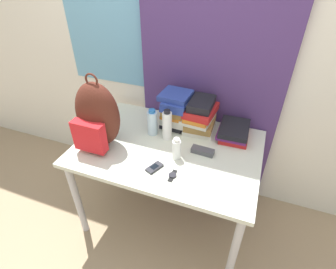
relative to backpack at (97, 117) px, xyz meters
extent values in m
plane|color=#9E8466|center=(0.44, -0.29, -0.95)|extent=(12.00, 12.00, 0.00)
cube|color=silver|center=(0.44, 0.65, 0.30)|extent=(6.00, 0.05, 2.50)
cube|color=#66A3C6|center=(-0.05, 0.62, 0.35)|extent=(1.10, 0.01, 0.80)
cube|color=#4C336B|center=(0.60, 0.59, 0.30)|extent=(1.05, 0.04, 2.50)
cube|color=beige|center=(0.44, 0.13, -0.23)|extent=(1.24, 0.85, 0.03)
cylinder|color=#B2B2B7|center=(-0.12, -0.24, -0.60)|extent=(0.05, 0.05, 0.70)
cylinder|color=#B2B2B7|center=(1.01, -0.24, -0.60)|extent=(0.05, 0.05, 0.70)
cylinder|color=#B2B2B7|center=(-0.12, 0.51, -0.60)|extent=(0.05, 0.05, 0.70)
cylinder|color=#B2B2B7|center=(1.01, 0.51, -0.60)|extent=(0.05, 0.05, 0.70)
ellipsoid|color=#512319|center=(0.00, 0.01, 0.01)|extent=(0.31, 0.20, 0.46)
cube|color=red|center=(0.00, -0.11, -0.08)|extent=(0.21, 0.07, 0.20)
torus|color=#512319|center=(0.00, 0.01, 0.25)|extent=(0.09, 0.01, 0.09)
cube|color=black|center=(0.40, 0.41, -0.20)|extent=(0.18, 0.22, 0.04)
cube|color=silver|center=(0.41, 0.40, -0.15)|extent=(0.21, 0.23, 0.06)
cube|color=orange|center=(0.40, 0.42, -0.11)|extent=(0.16, 0.25, 0.02)
cube|color=olive|center=(0.40, 0.41, -0.08)|extent=(0.19, 0.25, 0.04)
cube|color=navy|center=(0.40, 0.41, -0.04)|extent=(0.18, 0.27, 0.04)
cube|color=navy|center=(0.41, 0.40, -0.01)|extent=(0.18, 0.24, 0.03)
cube|color=navy|center=(0.40, 0.41, 0.03)|extent=(0.22, 0.22, 0.04)
cube|color=silver|center=(0.59, 0.40, -0.20)|extent=(0.23, 0.23, 0.03)
cube|color=olive|center=(0.59, 0.41, -0.16)|extent=(0.21, 0.25, 0.05)
cube|color=silver|center=(0.57, 0.41, -0.12)|extent=(0.22, 0.27, 0.03)
cube|color=orange|center=(0.58, 0.40, -0.09)|extent=(0.19, 0.27, 0.03)
cube|color=red|center=(0.59, 0.41, -0.05)|extent=(0.22, 0.27, 0.05)
cube|color=black|center=(0.59, 0.41, 0.00)|extent=(0.16, 0.23, 0.05)
cube|color=red|center=(0.85, 0.41, -0.20)|extent=(0.20, 0.27, 0.03)
cube|color=#6B2370|center=(0.84, 0.40, -0.18)|extent=(0.21, 0.25, 0.03)
cube|color=black|center=(0.84, 0.40, -0.15)|extent=(0.21, 0.27, 0.03)
cylinder|color=silver|center=(0.28, 0.24, -0.13)|extent=(0.07, 0.07, 0.18)
cylinder|color=#286BB7|center=(0.28, 0.24, -0.03)|extent=(0.05, 0.05, 0.02)
cylinder|color=white|center=(0.40, 0.22, -0.12)|extent=(0.07, 0.07, 0.21)
cylinder|color=black|center=(0.40, 0.22, 0.00)|extent=(0.04, 0.04, 0.02)
cylinder|color=white|center=(0.53, 0.04, -0.15)|extent=(0.06, 0.06, 0.13)
cylinder|color=white|center=(0.53, 0.04, -0.08)|extent=(0.04, 0.04, 0.02)
cube|color=#2D2D33|center=(0.45, -0.10, -0.21)|extent=(0.09, 0.12, 0.02)
cube|color=black|center=(0.45, -0.10, -0.20)|extent=(0.05, 0.06, 0.00)
cube|color=#47474C|center=(0.68, 0.15, -0.20)|extent=(0.15, 0.06, 0.04)
cube|color=black|center=(0.57, -0.12, -0.22)|extent=(0.03, 0.10, 0.00)
cylinder|color=#232328|center=(0.57, -0.12, -0.21)|extent=(0.05, 0.05, 0.01)
camera|label=1|loc=(0.94, -1.18, 0.90)|focal=28.00mm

